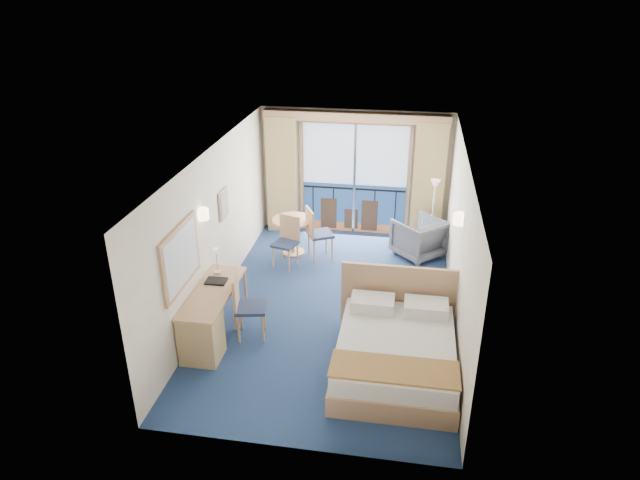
{
  "coord_description": "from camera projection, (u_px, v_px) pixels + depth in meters",
  "views": [
    {
      "loc": [
        1.16,
        -8.29,
        5.23
      ],
      "look_at": [
        -0.25,
        0.2,
        1.17
      ],
      "focal_mm": 32.0,
      "sensor_mm": 36.0,
      "label": 1
    }
  ],
  "objects": [
    {
      "name": "folder",
      "position": [
        216.0,
        281.0,
        8.96
      ],
      "size": [
        0.33,
        0.25,
        0.03
      ],
      "primitive_type": "cube",
      "rotation": [
        0.0,
        0.0,
        0.03
      ],
      "color": "black",
      "rests_on": "desk"
    },
    {
      "name": "armchair",
      "position": [
        419.0,
        238.0,
        11.42
      ],
      "size": [
        1.22,
        1.22,
        0.8
      ],
      "primitive_type": "imported",
      "rotation": [
        0.0,
        0.0,
        3.91
      ],
      "color": "#434651",
      "rests_on": "ground"
    },
    {
      "name": "mirror",
      "position": [
        181.0,
        257.0,
        8.09
      ],
      "size": [
        0.05,
        1.25,
        0.95
      ],
      "color": "tan",
      "rests_on": "room_walls"
    },
    {
      "name": "sconce_left",
      "position": [
        203.0,
        214.0,
        8.76
      ],
      "size": [
        0.18,
        0.18,
        0.18
      ],
      "primitive_type": "cylinder",
      "color": "#FEDEB2",
      "rests_on": "room_walls"
    },
    {
      "name": "desk_lamp",
      "position": [
        216.0,
        256.0,
        9.08
      ],
      "size": [
        0.11,
        0.11,
        0.43
      ],
      "color": "silver",
      "rests_on": "desk"
    },
    {
      "name": "nightstand",
      "position": [
        438.0,
        310.0,
        9.16
      ],
      "size": [
        0.45,
        0.43,
        0.59
      ],
      "primitive_type": "cube",
      "color": "tan",
      "rests_on": "ground"
    },
    {
      "name": "curtain_right",
      "position": [
        428.0,
        183.0,
        11.77
      ],
      "size": [
        0.65,
        0.22,
        2.55
      ],
      "primitive_type": "cube",
      "color": "tan",
      "rests_on": "room_walls"
    },
    {
      "name": "desk",
      "position": [
        204.0,
        328.0,
        8.44
      ],
      "size": [
        0.59,
        1.72,
        0.81
      ],
      "color": "tan",
      "rests_on": "ground"
    },
    {
      "name": "room_walls",
      "position": [
        333.0,
        212.0,
        9.04
      ],
      "size": [
        4.04,
        6.54,
        2.72
      ],
      "color": "beige",
      "rests_on": "ground"
    },
    {
      "name": "floor_lamp",
      "position": [
        434.0,
        198.0,
        11.32
      ],
      "size": [
        0.21,
        0.21,
        1.53
      ],
      "color": "silver",
      "rests_on": "ground"
    },
    {
      "name": "bed",
      "position": [
        396.0,
        351.0,
        8.13
      ],
      "size": [
        1.84,
        2.19,
        1.16
      ],
      "color": "tan",
      "rests_on": "ground"
    },
    {
      "name": "round_table",
      "position": [
        293.0,
        228.0,
        11.46
      ],
      "size": [
        0.83,
        0.83,
        0.74
      ],
      "color": "tan",
      "rests_on": "ground"
    },
    {
      "name": "wall_print",
      "position": [
        224.0,
        204.0,
        9.81
      ],
      "size": [
        0.04,
        0.42,
        0.52
      ],
      "color": "tan",
      "rests_on": "room_walls"
    },
    {
      "name": "table_chair_b",
      "position": [
        287.0,
        238.0,
        11.0
      ],
      "size": [
        0.54,
        0.54,
        1.0
      ],
      "rotation": [
        0.0,
        0.0,
        -0.29
      ],
      "color": "#212D4E",
      "rests_on": "ground"
    },
    {
      "name": "phone",
      "position": [
        436.0,
        292.0,
        9.01
      ],
      "size": [
        0.21,
        0.18,
        0.08
      ],
      "primitive_type": "cube",
      "rotation": [
        0.0,
        0.0,
        -0.24
      ],
      "color": "silver",
      "rests_on": "nightstand"
    },
    {
      "name": "table_chair_a",
      "position": [
        316.0,
        231.0,
        11.24
      ],
      "size": [
        0.63,
        0.62,
        1.07
      ],
      "rotation": [
        0.0,
        0.0,
        2.04
      ],
      "color": "#212D4E",
      "rests_on": "ground"
    },
    {
      "name": "desk_chair",
      "position": [
        245.0,
        302.0,
        8.78
      ],
      "size": [
        0.55,
        0.54,
        1.08
      ],
      "rotation": [
        0.0,
        0.0,
        1.76
      ],
      "color": "#212D4E",
      "rests_on": "ground"
    },
    {
      "name": "pelmet",
      "position": [
        356.0,
        117.0,
        11.47
      ],
      "size": [
        3.8,
        0.25,
        0.18
      ],
      "primitive_type": "cube",
      "color": "tan",
      "rests_on": "room_walls"
    },
    {
      "name": "sconce_right",
      "position": [
        459.0,
        219.0,
        8.59
      ],
      "size": [
        0.18,
        0.18,
        0.18
      ],
      "primitive_type": "cylinder",
      "color": "#FEDEB2",
      "rests_on": "room_walls"
    },
    {
      "name": "curtain_left",
      "position": [
        282.0,
        175.0,
        12.23
      ],
      "size": [
        0.65,
        0.22,
        2.55
      ],
      "primitive_type": "cube",
      "color": "tan",
      "rests_on": "room_walls"
    },
    {
      "name": "floor",
      "position": [
        332.0,
        307.0,
        9.8
      ],
      "size": [
        6.5,
        6.5,
        0.0
      ],
      "primitive_type": "plane",
      "color": "navy",
      "rests_on": "ground"
    },
    {
      "name": "balcony_door",
      "position": [
        354.0,
        182.0,
        12.19
      ],
      "size": [
        2.36,
        0.03,
        2.52
      ],
      "color": "navy",
      "rests_on": "room_walls"
    }
  ]
}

